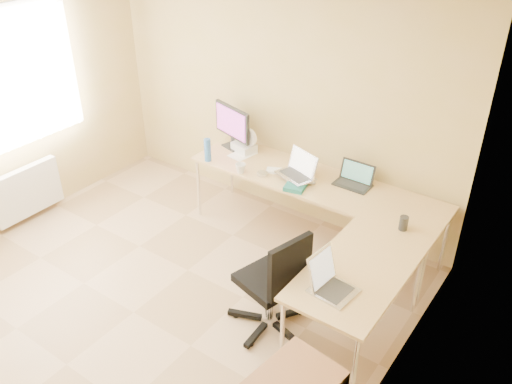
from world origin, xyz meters
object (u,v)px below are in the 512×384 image
Objects in this scene: monitor at (232,127)px; water_bottle at (208,150)px; laptop_center at (296,165)px; laptop_return at (335,279)px; keyboard at (286,172)px; mug at (241,168)px; laptop_black at (353,175)px; desk_main at (312,211)px; desk_fan at (251,141)px; desk_return at (354,305)px; office_chair at (270,278)px.

water_bottle is (-0.02, -0.41, -0.12)m from monitor.
laptop_center is 1.65m from laptop_return.
keyboard is at bearing 5.51° from monitor.
monitor reaches higher than mug.
laptop_center is at bearing -154.52° from laptop_black.
keyboard is (-0.32, -0.03, 0.37)m from desk_main.
desk_main is 1.71m from laptop_return.
desk_fan is (-0.73, 0.26, -0.04)m from laptop_center.
laptop_return is (0.94, -1.34, 0.49)m from desk_main.
monitor is 0.62m from mug.
keyboard is (-0.67, -0.16, -0.10)m from laptop_black.
desk_return is at bearing -45.73° from desk_main.
laptop_return is (2.07, -1.05, -0.00)m from water_bottle.
desk_fan is (0.22, 0.03, -0.11)m from monitor.
desk_fan is (-1.86, 1.15, 0.49)m from desk_return.
laptop_return is at bearing -55.00° from desk_main.
office_chair reaches higher than laptop_return.
mug is at bearing -141.14° from laptop_center.
mug reaches higher than desk_return.
office_chair is (0.64, -1.23, -0.24)m from keyboard.
monitor is 1.47m from laptop_black.
keyboard is at bearing -166.29° from laptop_black.
desk_main is 1.03m from desk_fan.
laptop_black is 1.42m from office_chair.
monitor is at bearing 173.76° from desk_main.
desk_return is 3.61× the size of laptop_return.
office_chair reaches higher than water_bottle.
water_bottle is at bearing 161.27° from desk_return.
keyboard is at bearing -11.55° from desk_fan.
laptop_center reaches higher than desk_main.
laptop_center is at bearing 2.69° from monitor.
office_chair is at bearing -48.04° from laptop_center.
monitor is 0.84m from keyboard.
keyboard is at bearing -175.06° from desk_main.
desk_fan is at bearing 148.31° from desk_return.
desk_main is at bearing 14.32° from water_bottle.
desk_return is at bearing -19.09° from laptop_center.
desk_return is 5.04× the size of desk_fan.
laptop_black is 0.35× the size of office_chair.
mug is at bearing 63.42° from laptop_return.
desk_main is 1.27m from monitor.
water_bottle reaches higher than keyboard.
keyboard is (0.79, -0.15, -0.23)m from monitor.
laptop_center reaches higher than laptop_return.
monitor is at bearing 151.72° from desk_return.
water_bottle reaches higher than laptop_return.
desk_return is at bearing 0.08° from laptop_return.
desk_fan is (-0.89, 0.15, 0.49)m from desk_main.
water_bottle is 1.78m from office_chair.
desk_fan is at bearing 23.48° from monitor.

